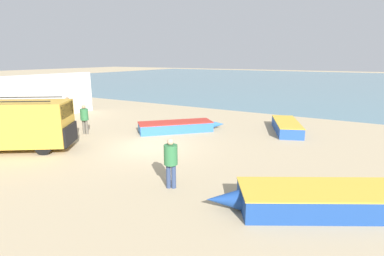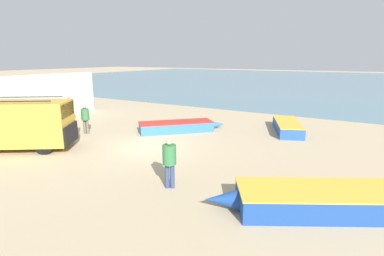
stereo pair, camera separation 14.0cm
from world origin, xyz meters
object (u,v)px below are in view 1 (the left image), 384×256
object	(u,v)px
fishing_rowboat_1	(178,126)
fisherman_2	(171,159)
fishing_rowboat_2	(313,199)
fisherman_0	(84,117)
parked_van	(16,124)
fishing_rowboat_0	(286,126)
fisherman_1	(68,107)

from	to	relation	value
fishing_rowboat_1	fisherman_2	bearing A→B (deg)	-104.62
fishing_rowboat_2	fisherman_2	world-z (taller)	fisherman_2
fisherman_0	parked_van	bearing A→B (deg)	155.24
fishing_rowboat_0	fisherman_1	size ratio (longest dim) A/B	2.77
fishing_rowboat_2	fisherman_0	world-z (taller)	fisherman_0
fishing_rowboat_1	fisherman_2	distance (m)	8.15
parked_van	fishing_rowboat_2	world-z (taller)	parked_van
fishing_rowboat_0	fishing_rowboat_2	xyz separation A→B (m)	(3.01, -9.54, 0.03)
parked_van	fisherman_2	size ratio (longest dim) A/B	2.97
parked_van	fishing_rowboat_1	xyz separation A→B (m)	(4.64, 7.06, -0.99)
parked_van	fishing_rowboat_0	distance (m)	14.68
fishing_rowboat_2	fishing_rowboat_0	bearing A→B (deg)	-102.00
fishing_rowboat_2	fisherman_0	bearing A→B (deg)	-41.99
fisherman_0	fisherman_1	bearing A→B (deg)	44.78
parked_van	fishing_rowboat_2	distance (m)	13.34
fishing_rowboat_1	fisherman_1	distance (m)	8.15
fisherman_0	fisherman_2	xyz separation A→B (m)	(8.53, -3.66, 0.03)
fishing_rowboat_0	fishing_rowboat_2	size ratio (longest dim) A/B	0.89
fishing_rowboat_1	fisherman_1	size ratio (longest dim) A/B	2.57
fisherman_2	parked_van	bearing A→B (deg)	64.04
parked_van	fisherman_1	size ratio (longest dim) A/B	2.98
fishing_rowboat_2	fisherman_1	world-z (taller)	fisherman_1
fishing_rowboat_1	fisherman_0	distance (m)	5.49
parked_van	fishing_rowboat_2	bearing A→B (deg)	-30.98
parked_van	fishing_rowboat_0	xyz separation A→B (m)	(10.27, 10.44, -0.97)
parked_van	fishing_rowboat_0	size ratio (longest dim) A/B	1.08
parked_van	fisherman_0	bearing A→B (deg)	50.58
parked_van	fishing_rowboat_1	world-z (taller)	parked_van
fishing_rowboat_2	fisherman_1	size ratio (longest dim) A/B	3.11
parked_van	fisherman_2	xyz separation A→B (m)	(8.83, 0.11, -0.23)
fishing_rowboat_0	fishing_rowboat_2	distance (m)	10.00
fishing_rowboat_1	fisherman_2	size ratio (longest dim) A/B	2.56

